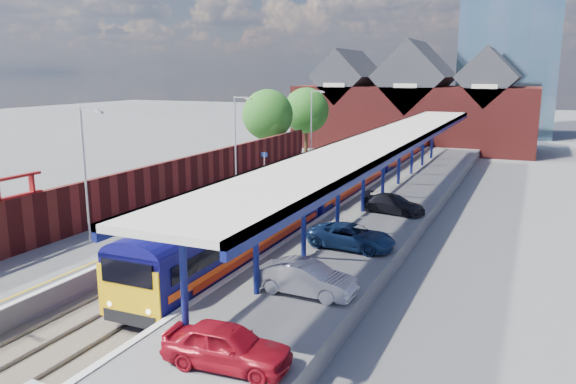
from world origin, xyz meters
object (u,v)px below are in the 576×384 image
lamp_post_c (237,135)px  parked_car_dark (393,204)px  platform_sign (264,162)px  parked_car_silver (306,278)px  lamp_post_b (87,166)px  parked_car_blue (352,236)px  parked_car_red (227,346)px  train (371,160)px  lamp_post_d (313,120)px

lamp_post_c → parked_car_dark: 14.17m
platform_sign → parked_car_silver: (11.84, -20.24, -1.02)m
lamp_post_b → parked_car_blue: 14.14m
parked_car_red → parked_car_blue: size_ratio=0.90×
train → lamp_post_d: 10.14m
train → lamp_post_d: (-7.86, 5.74, 2.87)m
platform_sign → parked_car_blue: size_ratio=0.56×
parked_car_silver → parked_car_blue: 6.57m
train → lamp_post_b: lamp_post_b is taller
lamp_post_b → train: bearing=73.3°
parked_car_silver → parked_car_dark: (0.06, 14.61, -0.08)m
parked_car_red → parked_car_silver: 6.24m
parked_car_red → parked_car_silver: size_ratio=0.98×
lamp_post_d → parked_car_silver: bearing=-68.9°
parked_car_dark → parked_car_blue: size_ratio=0.92×
train → parked_car_red: 35.15m
parked_car_silver → train: bearing=13.1°
parked_car_red → parked_car_blue: bearing=-3.2°
lamp_post_d → parked_car_blue: (13.03, -27.68, -3.38)m
platform_sign → parked_car_silver: size_ratio=0.61×
lamp_post_c → parked_car_dark: (13.26, -3.64, -3.40)m
platform_sign → parked_car_silver: platform_sign is taller
parked_car_dark → platform_sign: bearing=76.0°
lamp_post_c → parked_car_dark: bearing=-15.3°
parked_car_silver → parked_car_blue: parked_car_silver is taller
platform_sign → lamp_post_c: bearing=-124.3°
parked_car_blue → lamp_post_d: bearing=29.7°
platform_sign → parked_car_silver: 23.48m
lamp_post_b → parked_car_dark: lamp_post_b is taller
parked_car_silver → parked_car_dark: bearing=2.2°
train → parked_car_blue: 22.55m
train → parked_car_dark: (5.41, -13.90, -0.53)m
train → parked_car_blue: bearing=-76.7°
lamp_post_c → platform_sign: lamp_post_c is taller
parked_car_silver → parked_car_blue: size_ratio=0.92×
lamp_post_d → parked_car_dark: 23.94m
lamp_post_d → parked_car_red: size_ratio=1.75×
parked_car_silver → lamp_post_c: bearing=38.3°
train → parked_car_blue: train is taller
parked_car_silver → lamp_post_b: bearing=82.8°
train → parked_car_silver: (5.35, -28.51, -0.45)m
train → parked_car_dark: 14.92m
lamp_post_b → lamp_post_d: same height
parked_car_silver → parked_car_red: bearing=-178.0°
parked_car_red → parked_car_silver: parked_car_red is taller
parked_car_dark → parked_car_silver: bearing=-168.9°
parked_car_red → parked_car_silver: (0.04, 6.24, -0.01)m
lamp_post_b → parked_car_dark: (13.26, 12.36, -3.40)m
parked_car_red → parked_car_dark: (0.10, 20.85, -0.09)m
platform_sign → parked_car_blue: platform_sign is taller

